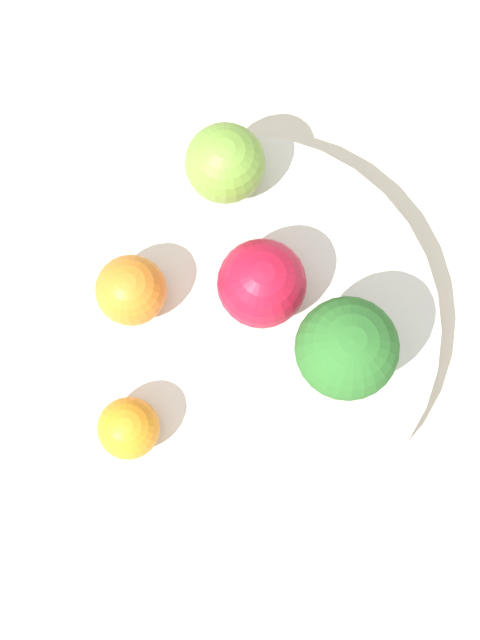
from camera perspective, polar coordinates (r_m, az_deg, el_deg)
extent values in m
plane|color=gray|center=(0.60, 0.00, -1.04)|extent=(6.00, 6.00, 0.00)
cube|color=beige|center=(0.59, 0.00, -0.87)|extent=(1.20, 1.20, 0.02)
cylinder|color=silver|center=(0.57, 0.00, -0.45)|extent=(0.25, 0.25, 0.03)
cylinder|color=#8CB76B|center=(0.54, 6.45, -2.39)|extent=(0.02, 0.02, 0.02)
sphere|color=#2D6B28|center=(0.51, 6.85, -1.83)|extent=(0.06, 0.06, 0.06)
sphere|color=#B7142D|center=(0.53, 1.40, 2.34)|extent=(0.05, 0.05, 0.05)
sphere|color=olive|center=(0.56, -0.96, 10.01)|extent=(0.05, 0.05, 0.05)
sphere|color=orange|center=(0.54, -7.10, 1.48)|extent=(0.04, 0.04, 0.04)
sphere|color=orange|center=(0.53, -7.14, -6.89)|extent=(0.04, 0.04, 0.04)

